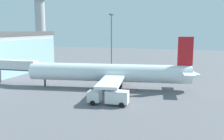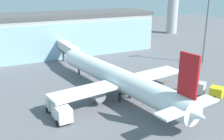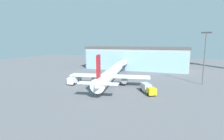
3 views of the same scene
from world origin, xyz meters
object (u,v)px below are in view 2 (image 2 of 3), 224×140
apron_light_mast (207,23)px  catering_truck (59,109)px  fuel_truck (201,89)px  airplane (118,78)px  baggage_cart (137,89)px  safety_cone_wingtip (166,81)px  jet_bridge (68,49)px  safety_cone_nose (133,106)px

apron_light_mast → catering_truck: (-43.38, -14.91, -9.49)m
catering_truck → fuel_truck: same height
catering_truck → airplane: bearing=-77.2°
fuel_truck → apron_light_mast: bearing=104.4°
apron_light_mast → fuel_truck: 25.70m
apron_light_mast → baggage_cart: 30.27m
catering_truck → safety_cone_wingtip: catering_truck is taller
jet_bridge → apron_light_mast: bearing=-114.0°
apron_light_mast → baggage_cart: apron_light_mast is taller
airplane → safety_cone_nose: bearing=171.5°
jet_bridge → safety_cone_wingtip: bearing=-145.9°
apron_light_mast → jet_bridge: bearing=158.8°
jet_bridge → safety_cone_nose: bearing=-176.5°
baggage_cart → fuel_truck: bearing=136.7°
airplane → catering_truck: (-12.40, -4.13, -2.09)m
fuel_truck → airplane: bearing=-146.5°
baggage_cart → safety_cone_wingtip: (8.55, 2.10, -0.23)m
airplane → safety_cone_wingtip: (13.08, 2.52, -3.28)m
apron_light_mast → safety_cone_wingtip: 22.42m
airplane → fuel_truck: bearing=-124.8°
baggage_cart → catering_truck: bearing=6.6°
airplane → fuel_truck: airplane is taller
baggage_cart → safety_cone_nose: size_ratio=5.46×
safety_cone_wingtip → catering_truck: bearing=-165.4°
airplane → baggage_cart: size_ratio=13.29×
airplane → safety_cone_wingtip: 13.72m
jet_bridge → safety_cone_nose: (3.28, -29.79, -4.22)m
catering_truck → safety_cone_wingtip: bearing=-81.0°
catering_truck → baggage_cart: catering_truck is taller
catering_truck → fuel_truck: bearing=-100.8°
apron_light_mast → baggage_cart: (-26.46, -10.36, -10.45)m
airplane → safety_cone_nose: 6.66m
jet_bridge → catering_truck: 29.79m
baggage_cart → safety_cone_nose: 7.57m
airplane → fuel_truck: size_ratio=5.43×
catering_truck → fuel_truck: (26.96, -2.43, 0.00)m
safety_cone_nose → catering_truck: bearing=172.5°
baggage_cart → safety_cone_nose: baggage_cart is taller
airplane → baggage_cart: (4.53, 0.42, -3.05)m
apron_light_mast → safety_cone_wingtip: apron_light_mast is taller
fuel_truck → safety_cone_nose: 14.42m
jet_bridge → fuel_truck: 35.42m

